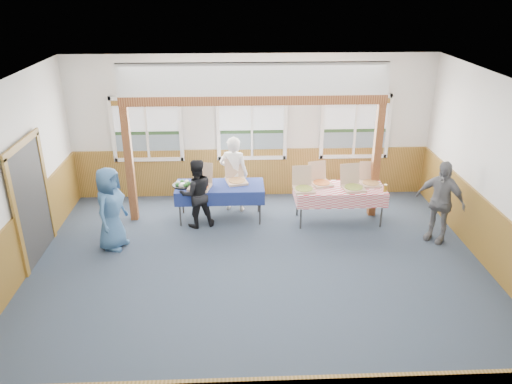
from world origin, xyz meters
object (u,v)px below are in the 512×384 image
person_grey (440,201)px  woman_black (196,193)px  table_right (340,190)px  man_blue (111,209)px  woman_white (234,174)px  table_left (220,188)px

person_grey → woman_black: bearing=-145.8°
table_right → man_blue: 4.48m
woman_white → person_grey: size_ratio=1.03×
table_left → woman_white: size_ratio=1.17×
table_left → man_blue: (-1.96, -1.10, 0.09)m
table_right → person_grey: (1.72, -0.86, 0.10)m
table_right → woman_black: bearing=-159.9°
table_right → man_blue: man_blue is taller
woman_white → table_left: bearing=68.5°
table_left → person_grey: 4.28m
woman_black → person_grey: bearing=154.4°
man_blue → person_grey: person_grey is taller
man_blue → person_grey: size_ratio=0.99×
woman_black → man_blue: size_ratio=0.90×
woman_black → woman_white: bearing=-151.9°
man_blue → person_grey: (6.11, 0.02, 0.01)m
table_right → person_grey: bearing=-7.9°
woman_black → man_blue: bearing=12.2°
table_left → woman_black: bearing=-132.7°
woman_black → man_blue: man_blue is taller
table_right → woman_white: (-2.14, 0.65, 0.13)m
man_blue → table_left: bearing=-43.8°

